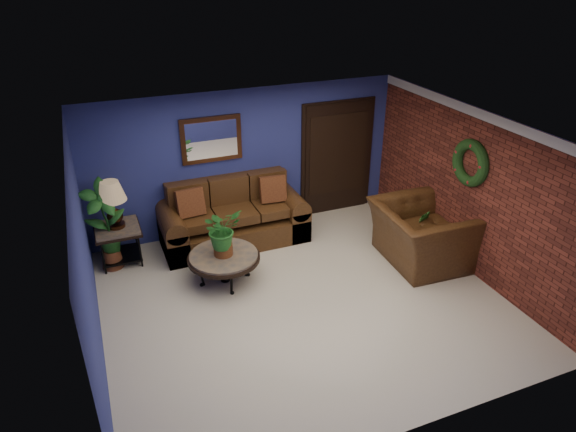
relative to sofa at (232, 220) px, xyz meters
name	(u,v)px	position (x,y,z in m)	size (l,w,h in m)	color
floor	(303,300)	(0.42, -2.09, -0.36)	(5.50, 5.50, 0.00)	beige
wall_back	(246,161)	(0.42, 0.41, 0.89)	(5.50, 0.04, 2.50)	navy
wall_left	(86,266)	(-2.33, -2.09, 0.89)	(0.04, 5.00, 2.50)	navy
wall_right_brick	(471,191)	(3.17, -2.09, 0.89)	(0.04, 5.00, 2.50)	maroon
ceiling	(306,133)	(0.42, -2.09, 2.14)	(5.50, 5.00, 0.02)	silver
crown_molding	(483,115)	(3.14, -2.09, 2.07)	(0.03, 5.00, 0.14)	white
wall_mirror	(211,140)	(-0.18, 0.37, 1.36)	(1.02, 0.06, 0.77)	#462513
closet_door	(337,158)	(2.17, 0.38, 0.69)	(1.44, 0.06, 2.18)	black
wreath	(470,163)	(3.11, -2.04, 1.34)	(0.72, 0.72, 0.16)	black
sofa	(232,220)	(0.00, 0.00, 0.00)	(2.44, 1.05, 1.10)	#4C2E15
coffee_table	(224,258)	(-0.48, -1.20, 0.05)	(1.08, 1.08, 0.47)	#494440
end_table	(118,235)	(-1.88, -0.04, 0.13)	(0.70, 0.70, 0.64)	#494440
table_lamp	(112,199)	(-1.88, -0.04, 0.76)	(0.45, 0.45, 0.74)	#462513
side_chair	(274,203)	(0.78, 0.03, 0.18)	(0.49, 0.49, 0.95)	brown
armchair	(420,235)	(2.57, -1.79, 0.11)	(1.45, 1.26, 0.94)	#4C2E15
coffee_plant	(222,230)	(-0.48, -1.20, 0.52)	(0.68, 0.64, 0.74)	brown
floor_plant	(419,230)	(2.77, -1.50, 0.01)	(0.38, 0.33, 0.74)	brown
tall_plant	(106,222)	(-2.03, -0.14, 0.44)	(0.65, 0.45, 1.47)	brown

